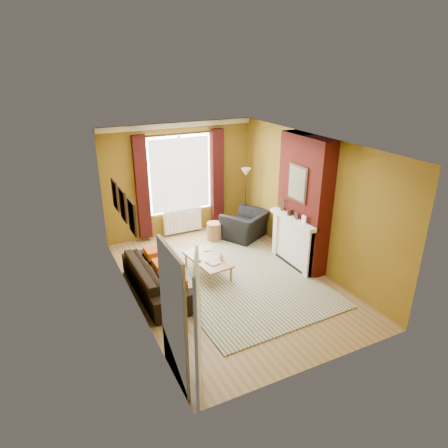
{
  "coord_description": "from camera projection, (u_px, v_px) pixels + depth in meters",
  "views": [
    {
      "loc": [
        -3.21,
        -6.29,
        4.18
      ],
      "look_at": [
        0.0,
        0.25,
        1.15
      ],
      "focal_mm": 32.0,
      "sensor_mm": 36.0,
      "label": 1
    }
  ],
  "objects": [
    {
      "name": "ground",
      "position": [
        229.0,
        280.0,
        8.12
      ],
      "size": [
        5.5,
        5.5,
        0.0
      ],
      "primitive_type": "plane",
      "color": "olive",
      "rests_on": "ground"
    },
    {
      "name": "room_walls",
      "position": [
        251.0,
        208.0,
        8.08
      ],
      "size": [
        3.82,
        5.54,
        2.83
      ],
      "color": "brown",
      "rests_on": "ground"
    },
    {
      "name": "striped_rug",
      "position": [
        239.0,
        279.0,
        8.17
      ],
      "size": [
        2.87,
        3.89,
        0.02
      ],
      "rotation": [
        0.0,
        0.0,
        0.04
      ],
      "color": "#32528C",
      "rests_on": "ground"
    },
    {
      "name": "sofa",
      "position": [
        158.0,
        277.0,
        7.63
      ],
      "size": [
        0.88,
        2.16,
        0.62
      ],
      "primitive_type": "imported",
      "rotation": [
        0.0,
        0.0,
        1.59
      ],
      "color": "black",
      "rests_on": "ground"
    },
    {
      "name": "armchair",
      "position": [
        246.0,
        225.0,
        9.93
      ],
      "size": [
        1.35,
        1.3,
        0.68
      ],
      "primitive_type": "imported",
      "rotation": [
        0.0,
        0.0,
        3.65
      ],
      "color": "black",
      "rests_on": "ground"
    },
    {
      "name": "coffee_table",
      "position": [
        208.0,
        260.0,
        8.2
      ],
      "size": [
        0.71,
        1.21,
        0.38
      ],
      "rotation": [
        0.0,
        0.0,
        0.12
      ],
      "color": "tan",
      "rests_on": "ground"
    },
    {
      "name": "wicker_stool",
      "position": [
        214.0,
        231.0,
        9.85
      ],
      "size": [
        0.46,
        0.46,
        0.45
      ],
      "rotation": [
        0.0,
        0.0,
        0.35
      ],
      "color": "#976B41",
      "rests_on": "ground"
    },
    {
      "name": "floor_lamp",
      "position": [
        246.0,
        182.0,
        10.0
      ],
      "size": [
        0.32,
        0.32,
        1.67
      ],
      "rotation": [
        0.0,
        0.0,
        0.41
      ],
      "color": "black",
      "rests_on": "ground"
    },
    {
      "name": "book_a",
      "position": [
        209.0,
        264.0,
        7.93
      ],
      "size": [
        0.26,
        0.31,
        0.02
      ],
      "primitive_type": "imported",
      "rotation": [
        0.0,
        0.0,
        0.27
      ],
      "color": "#999999",
      "rests_on": "coffee_table"
    },
    {
      "name": "book_b",
      "position": [
        203.0,
        249.0,
        8.57
      ],
      "size": [
        0.25,
        0.3,
        0.02
      ],
      "primitive_type": "imported",
      "rotation": [
        0.0,
        0.0,
        -0.27
      ],
      "color": "#999999",
      "rests_on": "coffee_table"
    },
    {
      "name": "mug",
      "position": [
        221.0,
        257.0,
        8.12
      ],
      "size": [
        0.11,
        0.11,
        0.1
      ],
      "primitive_type": "imported",
      "rotation": [
        0.0,
        0.0,
        0.01
      ],
      "color": "#999999",
      "rests_on": "coffee_table"
    },
    {
      "name": "tv_remote",
      "position": [
        198.0,
        260.0,
        8.1
      ],
      "size": [
        0.09,
        0.18,
        0.02
      ],
      "rotation": [
        0.0,
        0.0,
        0.21
      ],
      "color": "#252528",
      "rests_on": "coffee_table"
    }
  ]
}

